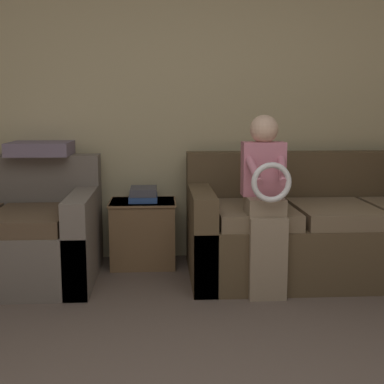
# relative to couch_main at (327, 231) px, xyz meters

# --- Properties ---
(wall_back) EXTENTS (7.52, 0.06, 2.55)m
(wall_back) POSITION_rel_couch_main_xyz_m (-1.14, 0.55, 0.96)
(wall_back) COLOR #C6B789
(wall_back) RESTS_ON ground_plane
(couch_main) EXTENTS (2.06, 0.96, 0.88)m
(couch_main) POSITION_rel_couch_main_xyz_m (0.00, 0.00, 0.00)
(couch_main) COLOR brown
(couch_main) RESTS_ON ground_plane
(child_left_seated) EXTENTS (0.29, 0.38, 1.18)m
(child_left_seated) POSITION_rel_couch_main_xyz_m (-0.55, -0.40, 0.35)
(child_left_seated) COLOR gray
(child_left_seated) RESTS_ON ground_plane
(side_shelf) EXTENTS (0.51, 0.43, 0.51)m
(side_shelf) POSITION_rel_couch_main_xyz_m (-1.38, 0.29, -0.05)
(side_shelf) COLOR brown
(side_shelf) RESTS_ON ground_plane
(book_stack) EXTENTS (0.22, 0.27, 0.11)m
(book_stack) POSITION_rel_couch_main_xyz_m (-1.37, 0.30, 0.24)
(book_stack) COLOR #33569E
(book_stack) RESTS_ON side_shelf
(throw_pillow) EXTENTS (0.46, 0.46, 0.10)m
(throw_pillow) POSITION_rel_couch_main_xyz_m (-2.14, 0.34, 0.60)
(throw_pillow) COLOR slate
(throw_pillow) RESTS_ON couch_side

